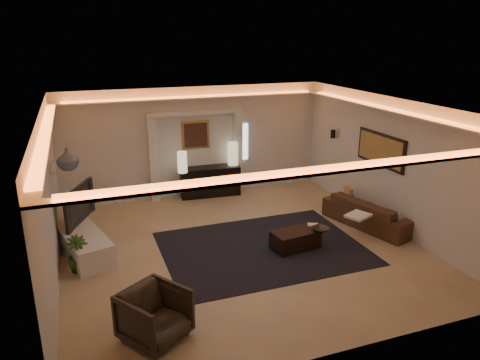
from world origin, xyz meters
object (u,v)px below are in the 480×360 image
object	(u,v)px
sofa	(370,212)
armchair	(155,315)
coffee_table	(295,239)
console	(210,181)

from	to	relation	value
sofa	armchair	size ratio (longest dim) A/B	2.58
sofa	coffee_table	xyz separation A→B (m)	(-2.13, -0.47, -0.11)
console	coffee_table	world-z (taller)	console
sofa	coffee_table	distance (m)	2.18
sofa	coffee_table	world-z (taller)	sofa
console	armchair	world-z (taller)	console
console	sofa	bearing A→B (deg)	-44.11
coffee_table	armchair	xyz separation A→B (m)	(-3.18, -1.91, 0.18)
armchair	console	bearing A→B (deg)	31.98
console	coffee_table	distance (m)	3.75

